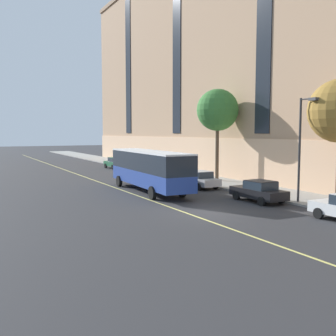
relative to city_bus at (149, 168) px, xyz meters
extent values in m
plane|color=#303033|center=(-0.66, -9.44, -2.02)|extent=(260.00, 260.00, 0.00)
cube|color=#9E9B93|center=(8.77, -6.44, -1.95)|extent=(4.96, 160.00, 0.15)
cube|color=#E5B68D|center=(11.18, -9.44, 0.18)|extent=(0.14, 110.00, 4.40)
cube|color=#1E232B|center=(11.20, -1.19, 13.83)|extent=(0.10, 2.00, 21.90)
cube|color=#1E232B|center=(11.20, 15.31, 13.83)|extent=(0.10, 2.00, 21.90)
cube|color=#1E232B|center=(11.20, 31.81, 13.83)|extent=(0.10, 2.00, 21.90)
cube|color=navy|center=(0.00, -0.03, -0.79)|extent=(3.04, 12.20, 1.22)
cube|color=black|center=(0.00, -0.03, 0.57)|extent=(3.06, 12.20, 1.50)
cube|color=white|center=(0.00, -0.03, 1.38)|extent=(3.07, 12.20, 0.12)
cube|color=#19232D|center=(0.27, 6.05, 0.42)|extent=(2.31, 0.18, 1.12)
cube|color=orange|center=(0.27, 6.06, 1.14)|extent=(1.76, 0.14, 0.28)
cube|color=black|center=(0.27, 6.07, -1.30)|extent=(2.46, 0.23, 0.24)
cube|color=white|center=(-0.61, 6.11, -1.05)|extent=(0.28, 0.07, 0.18)
cube|color=white|center=(1.15, 6.03, -1.05)|extent=(0.28, 0.07, 0.18)
cylinder|color=black|center=(-1.07, 4.26, -1.52)|extent=(0.34, 1.01, 1.00)
cylinder|color=black|center=(1.44, 4.15, -1.52)|extent=(0.34, 1.01, 1.00)
cylinder|color=black|center=(-1.42, -3.60, -1.52)|extent=(0.34, 1.01, 1.00)
cylinder|color=black|center=(1.09, -3.71, -1.52)|extent=(0.34, 1.01, 1.00)
cube|color=#23603D|center=(5.02, 21.84, -1.38)|extent=(1.97, 4.27, 0.64)
cube|color=#232D38|center=(5.03, 21.63, -0.78)|extent=(1.67, 1.95, 0.56)
cube|color=#23603D|center=(5.03, 21.63, -0.48)|extent=(1.63, 1.86, 0.04)
cylinder|color=black|center=(4.08, 23.11, -1.70)|extent=(0.24, 0.65, 0.64)
cylinder|color=black|center=(5.87, 23.17, -1.70)|extent=(0.24, 0.65, 0.64)
cylinder|color=black|center=(4.17, 20.50, -1.70)|extent=(0.24, 0.65, 0.64)
cylinder|color=black|center=(5.96, 20.57, -1.70)|extent=(0.24, 0.65, 0.64)
cube|color=silver|center=(5.18, 10.78, -1.38)|extent=(1.78, 4.60, 0.64)
cube|color=#232D38|center=(5.18, 10.55, -0.78)|extent=(1.56, 2.07, 0.56)
cube|color=silver|center=(5.18, 10.55, -0.48)|extent=(1.53, 1.98, 0.04)
cylinder|color=black|center=(4.32, 12.21, -1.70)|extent=(0.22, 0.64, 0.64)
cylinder|color=black|center=(6.05, 12.21, -1.70)|extent=(0.22, 0.64, 0.64)
cylinder|color=black|center=(4.31, 9.36, -1.70)|extent=(0.22, 0.64, 0.64)
cylinder|color=black|center=(6.05, 9.35, -1.70)|extent=(0.22, 0.64, 0.64)
cube|color=#B7B7BC|center=(4.96, 0.05, -1.38)|extent=(1.96, 4.60, 0.64)
cube|color=#232D38|center=(4.97, -0.18, -0.78)|extent=(1.66, 2.10, 0.56)
cube|color=#B7B7BC|center=(4.97, -0.18, -0.48)|extent=(1.62, 2.00, 0.04)
cylinder|color=black|center=(4.03, 1.43, -1.70)|extent=(0.24, 0.65, 0.64)
cylinder|color=black|center=(5.80, 1.49, -1.70)|extent=(0.24, 0.65, 0.64)
cylinder|color=black|center=(4.12, -1.39, -1.70)|extent=(0.24, 0.65, 0.64)
cylinder|color=black|center=(5.89, -1.33, -1.70)|extent=(0.24, 0.65, 0.64)
cube|color=black|center=(4.95, -8.03, -1.38)|extent=(1.93, 4.41, 0.64)
cube|color=#232D38|center=(4.96, -8.25, -0.78)|extent=(1.66, 2.00, 0.56)
cube|color=black|center=(4.96, -8.25, -0.48)|extent=(1.62, 1.91, 0.04)
cylinder|color=black|center=(4.02, -6.69, -1.70)|extent=(0.23, 0.64, 0.64)
cylinder|color=black|center=(5.83, -6.66, -1.70)|extent=(0.23, 0.64, 0.64)
cylinder|color=black|center=(4.07, -9.41, -1.70)|extent=(0.23, 0.64, 0.64)
cylinder|color=black|center=(5.88, -9.37, -1.70)|extent=(0.23, 0.64, 0.64)
cylinder|color=black|center=(4.26, -14.07, -1.70)|extent=(0.22, 0.64, 0.64)
cylinder|color=brown|center=(9.04, 2.99, 1.10)|extent=(0.36, 0.36, 5.94)
sphere|color=#387533|center=(9.04, 2.99, 5.23)|extent=(4.21, 4.21, 4.21)
cylinder|color=#2D2D30|center=(6.89, -9.99, 1.73)|extent=(0.16, 0.16, 7.21)
cylinder|color=#2D2D30|center=(6.89, -10.54, 5.24)|extent=(0.10, 1.10, 0.10)
cube|color=#3D3D3F|center=(6.89, -11.09, 5.19)|extent=(0.36, 0.60, 0.20)
cube|color=#E0D66B|center=(-1.70, -6.44, -2.02)|extent=(0.16, 140.00, 0.01)
camera|label=1|loc=(-13.99, -29.83, 2.98)|focal=42.00mm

